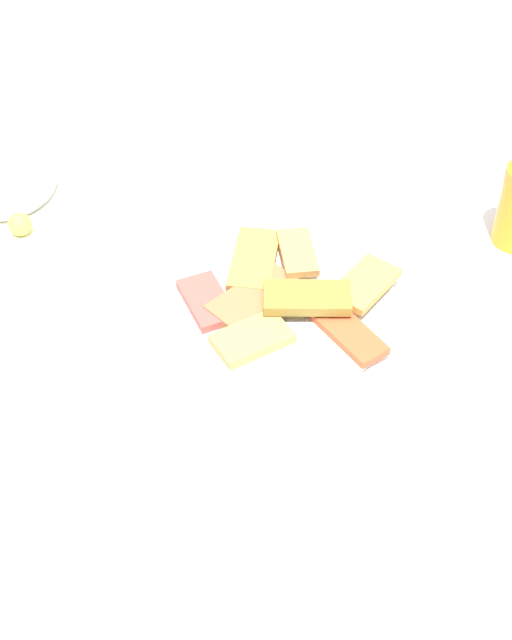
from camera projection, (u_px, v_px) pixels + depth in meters
ground_plane at (244, 621)px, 1.66m from camera, size 6.00×6.00×0.00m
dining_table at (240, 394)px, 1.21m from camera, size 1.17×0.92×0.71m
pide_platter at (280, 300)px, 1.21m from camera, size 0.31×0.31×0.04m
salad_plate_greens at (1, 188)px, 1.37m from camera, size 0.24×0.24×0.05m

